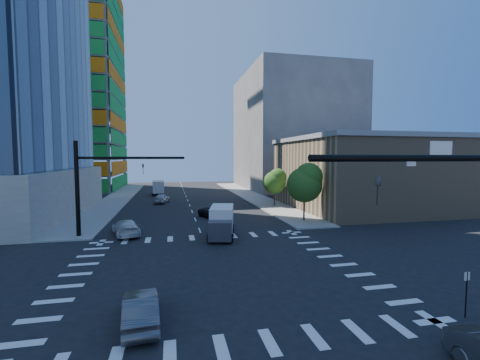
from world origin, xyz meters
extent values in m
plane|color=black|center=(0.00, 0.00, 0.00)|extent=(160.00, 160.00, 0.00)
cube|color=silver|center=(0.00, 0.00, 0.01)|extent=(20.00, 20.00, 0.01)
cube|color=gray|center=(12.50, 40.00, 0.07)|extent=(5.00, 60.00, 0.15)
cube|color=gray|center=(-12.50, 40.00, 0.07)|extent=(5.00, 60.00, 0.15)
cube|color=#1A8F35|center=(-14.90, 62.00, 24.50)|extent=(0.12, 24.00, 49.00)
cube|color=#CA680B|center=(-27.50, 49.40, 24.50)|extent=(24.00, 0.12, 49.00)
cube|color=#987B58|center=(25.00, 22.00, 5.00)|extent=(20.00, 22.00, 10.00)
cube|color=gray|center=(25.00, 22.00, 10.30)|extent=(20.50, 22.50, 0.60)
cube|color=#635D59|center=(27.00, 55.00, 14.00)|extent=(24.00, 30.00, 28.00)
cylinder|color=black|center=(6.50, -11.50, 7.55)|extent=(10.00, 0.24, 0.24)
imported|color=black|center=(4.00, -11.50, 6.45)|extent=(0.16, 0.20, 1.00)
cube|color=white|center=(6.50, -11.50, 7.90)|extent=(0.90, 0.04, 0.50)
cylinder|color=black|center=(-11.50, 11.50, 4.65)|extent=(0.40, 0.40, 9.00)
cylinder|color=black|center=(-6.50, 11.50, 7.55)|extent=(10.00, 0.24, 0.24)
imported|color=black|center=(-5.50, 11.50, 6.45)|extent=(0.16, 0.20, 1.00)
cylinder|color=#382316|center=(12.50, 14.00, 1.29)|extent=(0.20, 0.20, 2.27)
sphere|color=#214B14|center=(12.50, 14.00, 4.38)|extent=(4.16, 4.16, 4.16)
sphere|color=#3D6B23|center=(12.90, 13.70, 5.35)|extent=(3.25, 3.25, 3.25)
cylinder|color=#382316|center=(12.80, 26.00, 1.11)|extent=(0.20, 0.20, 1.92)
sphere|color=#214B14|center=(12.80, 26.00, 3.72)|extent=(3.52, 3.52, 3.52)
sphere|color=#3D6B23|center=(13.20, 25.70, 4.55)|extent=(2.75, 2.75, 2.75)
cylinder|color=black|center=(10.70, -9.00, 1.10)|extent=(0.06, 0.06, 2.20)
cube|color=silver|center=(10.70, -9.00, 2.00)|extent=(0.30, 0.03, 0.40)
imported|color=black|center=(2.36, 18.66, 0.66)|extent=(3.99, 5.26, 1.33)
imported|color=silver|center=(-7.24, 11.40, 0.76)|extent=(3.52, 5.64, 1.53)
imported|color=#ADB0B5|center=(-4.33, 33.65, 0.79)|extent=(2.90, 4.94, 1.58)
imported|color=#4A494E|center=(-4.28, -6.37, 0.71)|extent=(1.89, 4.44, 1.42)
cube|color=silver|center=(1.78, 8.61, 1.68)|extent=(3.01, 4.77, 2.30)
cube|color=#38383F|center=(1.78, 8.61, 1.10)|extent=(2.32, 1.98, 1.68)
cube|color=#B9B9BB|center=(-5.43, 46.21, 1.72)|extent=(2.41, 4.64, 2.35)
cube|color=#38383F|center=(-5.43, 46.21, 1.13)|extent=(2.17, 1.74, 1.72)
camera|label=1|loc=(-2.86, -21.11, 7.57)|focal=24.00mm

